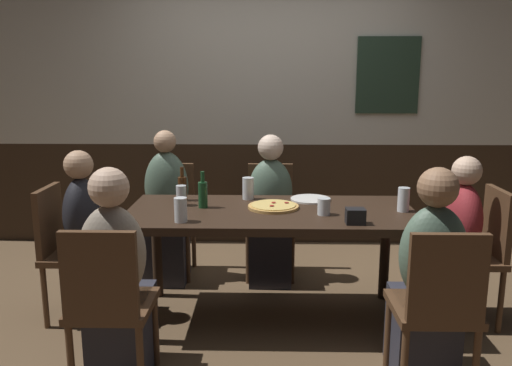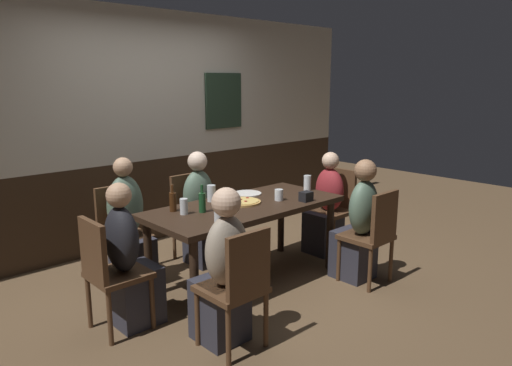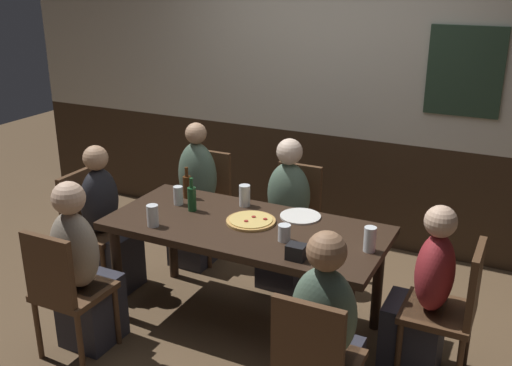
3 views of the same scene
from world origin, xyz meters
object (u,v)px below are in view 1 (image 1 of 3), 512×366
object	(u,v)px
chair_head_west	(67,245)
person_left_far	(167,219)
dining_table	(271,222)
person_right_near	(427,292)
pint_glass_amber	(248,190)
chair_head_east	(479,248)
person_head_east	(452,254)
tumbler_water	(324,208)
beer_bottle_brown	(182,188)
chair_left_near	(108,300)
tumbler_short	(181,196)
chair_mid_far	(270,213)
pizza	(273,206)
person_head_west	(92,249)
pint_glass_stout	(181,211)
condiment_caddy	(355,216)
beer_bottle_green	(203,194)
chair_left_far	(170,212)
plate_white_large	(311,199)
chair_right_near	(438,303)
beer_glass_half	(403,201)
person_mid_far	(270,220)
person_left_near	(118,289)

from	to	relation	value
chair_head_west	person_left_far	distance (m)	0.85
dining_table	person_right_near	size ratio (longest dim) A/B	1.60
person_left_far	pint_glass_amber	bearing A→B (deg)	-30.01
chair_head_east	person_head_east	distance (m)	0.17
tumbler_water	beer_bottle_brown	world-z (taller)	beer_bottle_brown
chair_left_near	person_head_east	distance (m)	2.14
tumbler_short	chair_mid_far	bearing A→B (deg)	50.80
chair_mid_far	pizza	size ratio (longest dim) A/B	2.69
dining_table	chair_head_west	world-z (taller)	chair_head_west
person_head_west	tumbler_water	bearing A→B (deg)	-4.10
pizza	pint_glass_stout	size ratio (longest dim) A/B	2.27
chair_head_west	beer_bottle_brown	distance (m)	0.84
person_head_east	condiment_caddy	xyz separation A→B (m)	(-0.68, -0.30, 0.33)
beer_bottle_green	beer_bottle_brown	world-z (taller)	beer_bottle_green
person_right_near	tumbler_short	world-z (taller)	person_right_near
chair_left_near	chair_left_far	xyz separation A→B (m)	(0.00, 1.66, 0.00)
pint_glass_amber	pint_glass_stout	size ratio (longest dim) A/B	1.05
person_right_near	plate_white_large	distance (m)	1.11
chair_right_near	beer_glass_half	world-z (taller)	beer_glass_half
chair_mid_far	beer_glass_half	distance (m)	1.23
pint_glass_stout	plate_white_large	world-z (taller)	pint_glass_stout
chair_right_near	pint_glass_stout	bearing A→B (deg)	157.66
dining_table	person_left_far	world-z (taller)	person_left_far
beer_glass_half	beer_bottle_green	bearing A→B (deg)	176.97
beer_glass_half	person_mid_far	bearing A→B (deg)	140.63
chair_mid_far	person_right_near	xyz separation A→B (m)	(0.81, -1.50, -0.01)
chair_head_east	tumbler_water	bearing A→B (deg)	-173.94
plate_white_large	chair_left_near	bearing A→B (deg)	-134.32
chair_mid_far	plate_white_large	size ratio (longest dim) A/B	3.19
pint_glass_stout	chair_left_far	bearing A→B (deg)	104.02
chair_left_near	chair_mid_far	bearing A→B (deg)	64.10
pint_glass_amber	person_right_near	bearing A→B (deg)	-44.95
person_mid_far	condiment_caddy	size ratio (longest dim) A/B	10.38
pizza	beer_bottle_green	world-z (taller)	beer_bottle_green
person_mid_far	tumbler_water	world-z (taller)	person_mid_far
tumbler_short	plate_white_large	bearing A→B (deg)	11.04
chair_left_far	person_left_far	size ratio (longest dim) A/B	0.75
chair_head_east	person_left_near	size ratio (longest dim) A/B	0.77
chair_right_near	person_mid_far	xyz separation A→B (m)	(-0.81, 1.50, -0.01)
chair_left_far	person_mid_far	distance (m)	0.82
person_left_far	chair_left_near	bearing A→B (deg)	-90.00
chair_head_east	person_left_near	world-z (taller)	person_left_near
chair_left_far	tumbler_water	xyz separation A→B (m)	(1.13, -0.94, 0.29)
chair_left_far	condiment_caddy	distance (m)	1.74
chair_head_east	person_head_west	world-z (taller)	person_head_west
beer_bottle_green	beer_bottle_brown	bearing A→B (deg)	130.04
pizza	condiment_caddy	xyz separation A→B (m)	(0.47, -0.35, 0.03)
person_right_near	condiment_caddy	size ratio (longest dim) A/B	10.41
chair_left_near	person_mid_far	distance (m)	1.70
chair_head_east	beer_glass_half	distance (m)	0.59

